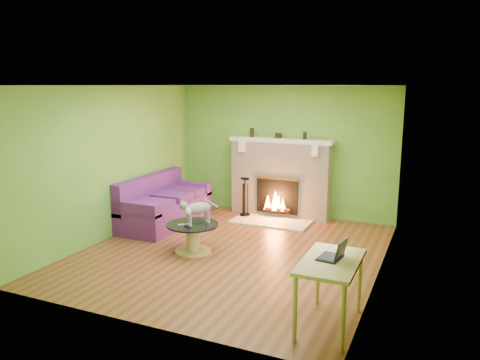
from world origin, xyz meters
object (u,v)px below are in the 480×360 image
object	(u,v)px
sofa	(163,205)
desk	(330,268)
coffee_table	(193,236)
cat	(198,211)

from	to	relation	value
sofa	desk	size ratio (longest dim) A/B	2.00
desk	coffee_table	bearing A→B (deg)	150.49
sofa	cat	bearing A→B (deg)	-38.62
coffee_table	desk	distance (m)	2.92
cat	sofa	bearing A→B (deg)	172.78
coffee_table	cat	distance (m)	0.41
coffee_table	cat	size ratio (longest dim) A/B	1.25
coffee_table	desk	size ratio (longest dim) A/B	0.80
coffee_table	desk	bearing A→B (deg)	-29.51
sofa	cat	distance (m)	1.78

